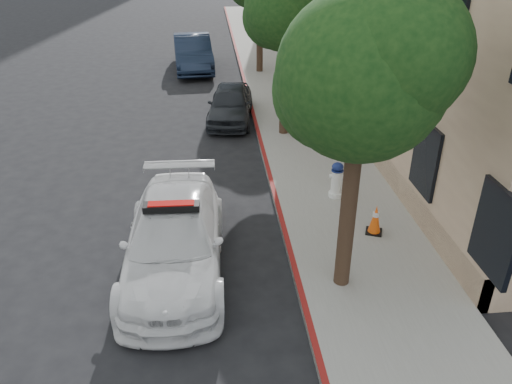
{
  "coord_description": "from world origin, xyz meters",
  "views": [
    {
      "loc": [
        0.48,
        -9.64,
        6.39
      ],
      "look_at": [
        1.43,
        0.29,
        1.0
      ],
      "focal_mm": 35.0,
      "sensor_mm": 36.0,
      "label": 1
    }
  ],
  "objects": [
    {
      "name": "parked_car_far",
      "position": [
        -0.26,
        15.13,
        0.82
      ],
      "size": [
        2.09,
        5.07,
        1.63
      ],
      "primitive_type": "imported",
      "rotation": [
        0.0,
        0.0,
        0.08
      ],
      "color": "#151F34",
      "rests_on": "ground"
    },
    {
      "name": "tree_near",
      "position": [
        2.93,
        -2.01,
        4.27
      ],
      "size": [
        2.92,
        2.82,
        5.62
      ],
      "color": "black",
      "rests_on": "sidewalk"
    },
    {
      "name": "curb_strip",
      "position": [
        2.06,
        10.0,
        0.07
      ],
      "size": [
        0.12,
        50.0,
        0.15
      ],
      "primitive_type": "cube",
      "color": "maroon",
      "rests_on": "ground"
    },
    {
      "name": "tree_mid",
      "position": [
        2.93,
        5.99,
        4.16
      ],
      "size": [
        2.77,
        2.64,
        5.43
      ],
      "color": "black",
      "rests_on": "sidewalk"
    },
    {
      "name": "police_car",
      "position": [
        -0.37,
        -1.05,
        0.71
      ],
      "size": [
        2.1,
        4.94,
        1.57
      ],
      "rotation": [
        0.0,
        0.0,
        -0.02
      ],
      "color": "white",
      "rests_on": "ground"
    },
    {
      "name": "parked_car_mid",
      "position": [
        1.2,
        7.74,
        0.64
      ],
      "size": [
        1.98,
        3.91,
        1.28
      ],
      "primitive_type": "imported",
      "rotation": [
        0.0,
        0.0,
        -0.13
      ],
      "color": "#22252A",
      "rests_on": "ground"
    },
    {
      "name": "traffic_cone",
      "position": [
        4.08,
        -0.33,
        0.49
      ],
      "size": [
        0.47,
        0.47,
        0.7
      ],
      "rotation": [
        0.0,
        0.0,
        -0.37
      ],
      "color": "black",
      "rests_on": "sidewalk"
    },
    {
      "name": "sidewalk",
      "position": [
        3.6,
        10.0,
        0.07
      ],
      "size": [
        3.2,
        50.0,
        0.15
      ],
      "primitive_type": "cube",
      "color": "gray",
      "rests_on": "ground"
    },
    {
      "name": "ground",
      "position": [
        0.0,
        0.0,
        0.0
      ],
      "size": [
        120.0,
        120.0,
        0.0
      ],
      "primitive_type": "plane",
      "color": "black",
      "rests_on": "ground"
    },
    {
      "name": "fire_hydrant",
      "position": [
        3.6,
        1.44,
        0.61
      ],
      "size": [
        0.4,
        0.36,
        0.95
      ],
      "rotation": [
        0.0,
        0.0,
        -0.17
      ],
      "color": "white",
      "rests_on": "sidewalk"
    }
  ]
}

